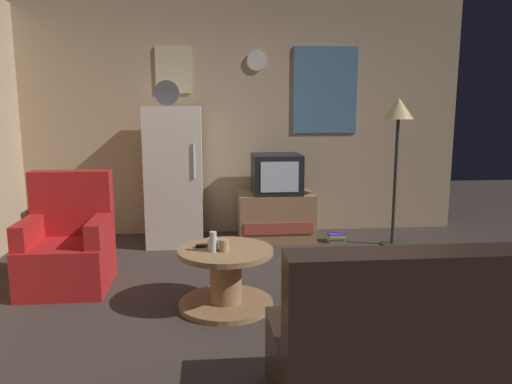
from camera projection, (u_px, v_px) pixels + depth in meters
ground_plane at (264, 312)px, 3.69m from camera, size 12.00×12.00×0.00m
wall_with_art at (242, 115)px, 5.85m from camera, size 5.20×0.12×2.79m
fridge at (174, 176)px, 5.43m from camera, size 0.60×0.62×1.77m
tv_stand at (276, 216)px, 5.66m from camera, size 0.84×0.53×0.53m
crt_tv at (277, 174)px, 5.57m from camera, size 0.54×0.51×0.44m
standing_lamp at (398, 120)px, 5.23m from camera, size 0.32×0.32×1.59m
coffee_table at (226, 278)px, 3.77m from camera, size 0.72×0.72×0.45m
wine_glass at (213, 242)px, 3.65m from camera, size 0.05×0.05×0.15m
mug_ceramic_white at (213, 244)px, 3.70m from camera, size 0.08×0.08×0.09m
mug_ceramic_tan at (224, 245)px, 3.67m from camera, size 0.08×0.08×0.09m
remote_control at (206, 245)px, 3.78m from camera, size 0.15×0.06×0.02m
armchair at (68, 247)px, 4.18m from camera, size 0.68×0.68×0.96m
couch at (448, 355)px, 2.44m from camera, size 1.70×0.80×0.92m
book_stack at (336, 237)px, 5.59m from camera, size 0.19×0.17×0.10m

